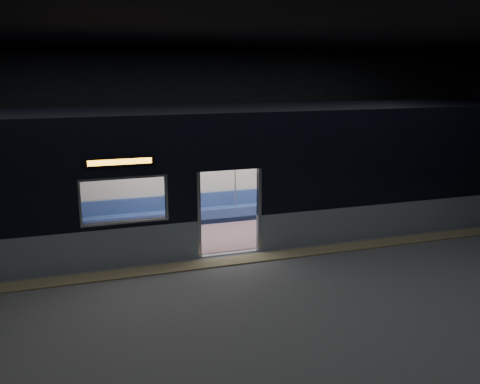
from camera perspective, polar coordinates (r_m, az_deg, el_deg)
station_floor at (r=11.32m, az=0.39°, el=-8.76°), size 24.00×14.00×0.01m
station_envelope at (r=10.48m, az=0.42°, el=10.12°), size 24.00×14.00×5.00m
tactile_strip at (r=11.80m, az=-0.46°, el=-7.70°), size 22.80×0.50×0.03m
metro_car at (r=13.13m, az=-3.10°, el=2.83°), size 18.00×3.04×3.35m
passenger at (r=15.70m, az=10.15°, el=0.71°), size 0.49×0.79×1.48m
handbag at (r=15.51m, az=10.52°, el=0.01°), size 0.34×0.30×0.16m
transit_map at (r=15.13m, az=3.94°, el=2.83°), size 0.99×0.03×0.64m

